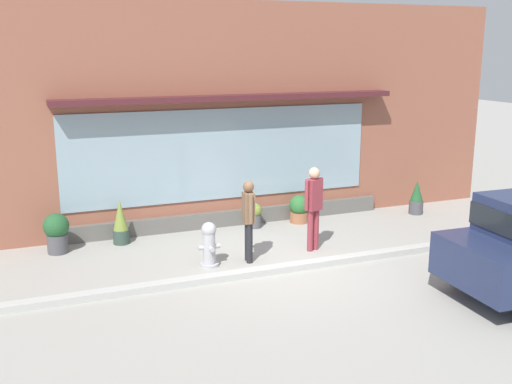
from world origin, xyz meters
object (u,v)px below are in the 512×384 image
Objects in this scene: fire_hydrant at (209,244)px; pedestrian_with_handbag at (248,216)px; potted_plant_trailing_edge at (299,209)px; potted_plant_window_right at (57,232)px; potted_plant_by_entrance at (121,223)px; potted_plant_window_left at (416,198)px; pedestrian_passerby at (314,202)px; potted_plant_corner_tall at (255,215)px.

fire_hydrant is 0.54× the size of pedestrian_with_handbag.
potted_plant_window_right is at bearing -178.10° from potted_plant_trailing_edge.
pedestrian_with_handbag is at bearing -43.30° from potted_plant_by_entrance.
potted_plant_window_left is (5.90, 1.65, -0.05)m from fire_hydrant.
potted_plant_trailing_edge is (2.07, 2.05, -0.58)m from pedestrian_with_handbag.
fire_hydrant is at bearing 97.25° from pedestrian_with_handbag.
fire_hydrant is 0.92m from pedestrian_with_handbag.
fire_hydrant is at bearing -144.49° from potted_plant_trailing_edge.
potted_plant_window_left is at bearing -2.68° from potted_plant_by_entrance.
pedestrian_with_handbag is 1.47m from pedestrian_passerby.
fire_hydrant is 1.04× the size of potted_plant_window_left.
pedestrian_with_handbag reaches higher than potted_plant_by_entrance.
potted_plant_trailing_edge is (2.86, 2.04, -0.11)m from fire_hydrant.
potted_plant_corner_tall is at bearing -16.90° from pedestrian_with_handbag.
potted_plant_trailing_edge is at bearing 53.82° from pedestrian_passerby.
pedestrian_with_handbag is 1.67× the size of potted_plant_by_entrance.
potted_plant_window_right is (-2.62, 1.86, 0.00)m from fire_hydrant.
potted_plant_corner_tall is (3.06, 0.05, -0.16)m from potted_plant_by_entrance.
pedestrian_passerby is at bearing -77.48° from pedestrian_with_handbag.
fire_hydrant is 3.52m from potted_plant_trailing_edge.
potted_plant_trailing_edge is at bearing 0.72° from potted_plant_by_entrance.
pedestrian_passerby reaches higher than potted_plant_window_right.
pedestrian_passerby is 2.07× the size of potted_plant_window_left.
pedestrian_with_handbag is 1.91× the size of potted_plant_window_left.
pedestrian_passerby reaches higher than potted_plant_by_entrance.
fire_hydrant is 0.50× the size of pedestrian_passerby.
potted_plant_window_right is at bearing -174.30° from potted_plant_by_entrance.
potted_plant_by_entrance is (-1.33, 1.99, 0.01)m from fire_hydrant.
potted_plant_by_entrance reaches higher than potted_plant_corner_tall.
potted_plant_window_right is at bearing 178.60° from potted_plant_window_left.
potted_plant_trailing_edge is 1.15× the size of potted_plant_corner_tall.
potted_plant_trailing_edge is at bearing 35.51° from fire_hydrant.
fire_hydrant is 2.32m from pedestrian_passerby.
potted_plant_window_left is at bearing -7.33° from potted_plant_trailing_edge.
pedestrian_with_handbag is 2.95m from potted_plant_by_entrance.
potted_plant_window_left reaches higher than potted_plant_corner_tall.
pedestrian_with_handbag reaches higher than potted_plant_corner_tall.
potted_plant_window_left reaches higher than potted_plant_trailing_edge.
potted_plant_window_left reaches higher than potted_plant_window_right.
potted_plant_window_left is (8.53, -0.21, -0.05)m from potted_plant_window_right.
potted_plant_by_entrance is 1.16× the size of potted_plant_window_right.
potted_plant_trailing_edge is 0.79× the size of potted_plant_window_left.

